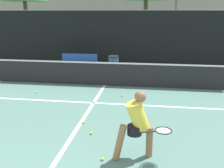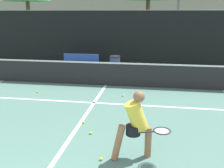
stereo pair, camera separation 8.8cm
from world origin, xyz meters
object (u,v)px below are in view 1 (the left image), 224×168
Objects in this scene: courtside_bench at (79,62)px; trash_bin at (114,64)px; player_practicing at (137,123)px; parked_car at (102,50)px.

courtside_bench is 2.13× the size of trash_bin.
player_practicing reaches higher than courtside_bench.
courtside_bench is 1.71m from trash_bin.
courtside_bench is at bearing 93.92° from player_practicing.
trash_bin is (-1.54, 7.46, -0.35)m from player_practicing.
player_practicing is 0.80× the size of courtside_bench.
trash_bin is 3.31m from parked_car.
trash_bin is at bearing 82.19° from player_practicing.
parked_car reaches higher than trash_bin.
parked_car reaches higher than player_practicing.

